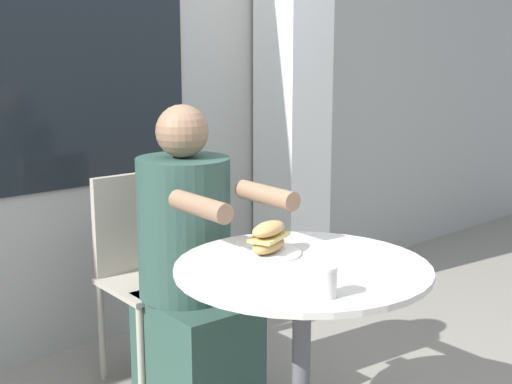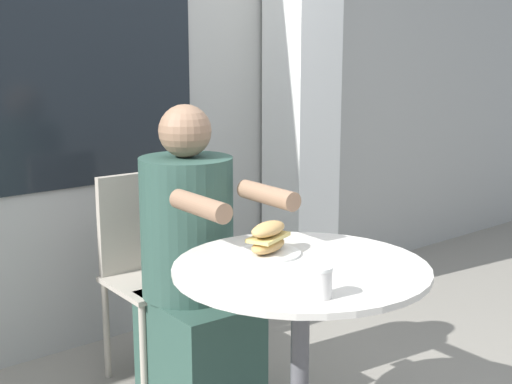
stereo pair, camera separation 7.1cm
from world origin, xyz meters
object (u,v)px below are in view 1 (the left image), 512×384
at_px(seated_diner, 191,281).
at_px(drink_cup, 325,281).
at_px(cafe_table, 302,321).
at_px(diner_chair, 143,259).
at_px(sandwich_on_plate, 268,241).

height_order(seated_diner, drink_cup, seated_diner).
xyz_separation_m(cafe_table, drink_cup, (-0.16, -0.24, 0.23)).
distance_m(seated_diner, drink_cup, 0.89).
bearing_deg(diner_chair, seated_diner, 91.84).
height_order(diner_chair, drink_cup, diner_chair).
distance_m(diner_chair, sandwich_on_plate, 0.82).
bearing_deg(seated_diner, diner_chair, -88.16).
bearing_deg(diner_chair, drink_cup, 85.11).
relative_size(diner_chair, seated_diner, 0.73).
relative_size(sandwich_on_plate, drink_cup, 2.43).
relative_size(cafe_table, drink_cup, 9.09).
xyz_separation_m(diner_chair, drink_cup, (-0.16, -1.19, 0.25)).
height_order(cafe_table, diner_chair, diner_chair).
bearing_deg(diner_chair, cafe_table, 92.57).
distance_m(cafe_table, sandwich_on_plate, 0.28).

